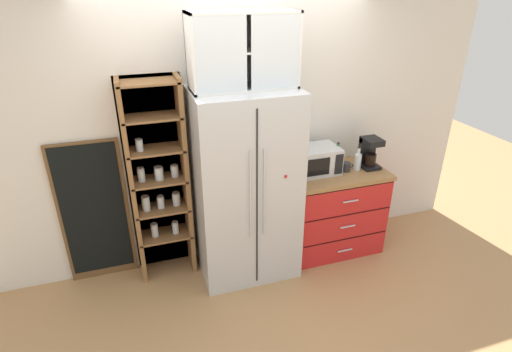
# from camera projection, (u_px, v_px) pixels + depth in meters

# --- Properties ---
(ground_plane) EXTENTS (10.80, 10.80, 0.00)m
(ground_plane) POSITION_uv_depth(u_px,v_px,m) (247.00, 266.00, 4.10)
(ground_plane) COLOR tan
(wall_back_cream) EXTENTS (5.09, 0.10, 2.55)m
(wall_back_cream) POSITION_uv_depth(u_px,v_px,m) (234.00, 134.00, 3.88)
(wall_back_cream) COLOR silver
(wall_back_cream) RESTS_ON ground
(refrigerator) EXTENTS (0.90, 0.68, 1.79)m
(refrigerator) POSITION_uv_depth(u_px,v_px,m) (246.00, 186.00, 3.72)
(refrigerator) COLOR silver
(refrigerator) RESTS_ON ground
(pantry_shelf_column) EXTENTS (0.55, 0.32, 1.90)m
(pantry_shelf_column) POSITION_uv_depth(u_px,v_px,m) (158.00, 179.00, 3.70)
(pantry_shelf_column) COLOR brown
(pantry_shelf_column) RESTS_ON ground
(counter_cabinet) EXTENTS (0.96, 0.61, 0.89)m
(counter_cabinet) POSITION_uv_depth(u_px,v_px,m) (333.00, 210.00, 4.22)
(counter_cabinet) COLOR red
(counter_cabinet) RESTS_ON ground
(microwave) EXTENTS (0.44, 0.33, 0.26)m
(microwave) POSITION_uv_depth(u_px,v_px,m) (315.00, 160.00, 3.95)
(microwave) COLOR silver
(microwave) RESTS_ON counter_cabinet
(coffee_maker) EXTENTS (0.17, 0.20, 0.31)m
(coffee_maker) POSITION_uv_depth(u_px,v_px,m) (369.00, 152.00, 4.06)
(coffee_maker) COLOR black
(coffee_maker) RESTS_ON counter_cabinet
(mug_charcoal) EXTENTS (0.12, 0.09, 0.09)m
(mug_charcoal) POSITION_uv_depth(u_px,v_px,m) (346.00, 167.00, 4.01)
(mug_charcoal) COLOR #2D2D33
(mug_charcoal) RESTS_ON counter_cabinet
(bottle_clear) EXTENTS (0.07, 0.07, 0.24)m
(bottle_clear) POSITION_uv_depth(u_px,v_px,m) (358.00, 160.00, 4.02)
(bottle_clear) COLOR silver
(bottle_clear) RESTS_ON counter_cabinet
(bottle_green) EXTENTS (0.06, 0.06, 0.29)m
(bottle_green) POSITION_uv_depth(u_px,v_px,m) (337.00, 158.00, 4.00)
(bottle_green) COLOR #285B33
(bottle_green) RESTS_ON counter_cabinet
(upper_cabinet) EXTENTS (0.87, 0.32, 0.60)m
(upper_cabinet) POSITION_uv_depth(u_px,v_px,m) (242.00, 51.00, 3.24)
(upper_cabinet) COLOR silver
(upper_cabinet) RESTS_ON refrigerator
(chalkboard_menu) EXTENTS (0.60, 0.04, 1.38)m
(chalkboard_menu) POSITION_uv_depth(u_px,v_px,m) (94.00, 213.00, 3.70)
(chalkboard_menu) COLOR brown
(chalkboard_menu) RESTS_ON ground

